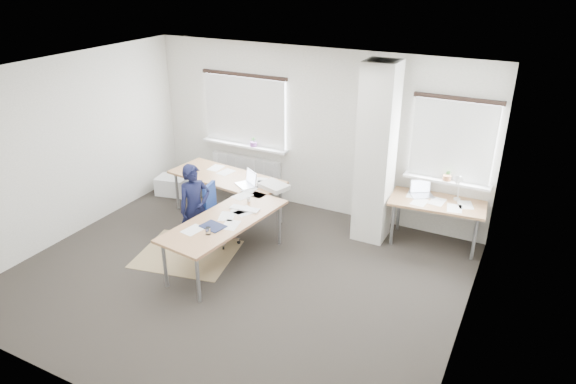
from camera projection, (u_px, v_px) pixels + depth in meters
The scene contains 8 objects.
ground at pixel (236, 275), 7.22m from camera, with size 6.00×6.00×0.00m, color #2B2622.
room_shell at pixel (261, 151), 6.78m from camera, with size 6.04×5.04×2.82m.
floor_mat at pixel (187, 254), 7.74m from camera, with size 1.40×1.18×0.01m, color #8E764D.
white_crate at pixel (172, 185), 9.66m from camera, with size 0.56×0.39×0.34m, color white.
desk_main at pixel (229, 198), 7.90m from camera, with size 2.41×2.88×0.96m.
desk_side at pixel (437, 204), 7.74m from camera, with size 1.46×0.82×1.22m.
task_chair at pixel (222, 227), 7.97m from camera, with size 0.53×0.52×0.96m.
person at pixel (195, 208), 7.62m from camera, with size 0.50×0.33×1.37m, color black.
Camera 1 is at (3.42, -5.08, 4.06)m, focal length 32.00 mm.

